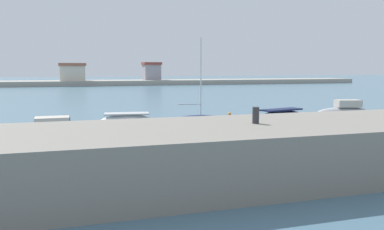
# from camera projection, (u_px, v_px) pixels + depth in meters

# --- Properties ---
(ground_plane) EXTENTS (400.00, 400.00, 0.00)m
(ground_plane) POSITION_uv_depth(u_px,v_px,m) (301.00, 142.00, 23.93)
(ground_plane) COLOR slate
(seawall_embankment) EXTENTS (93.32, 6.37, 2.16)m
(seawall_embankment) POSITION_uv_depth(u_px,v_px,m) (379.00, 142.00, 17.99)
(seawall_embankment) COLOR gray
(seawall_embankment) RESTS_ON ground
(mooring_bollard) EXTENTS (0.27, 0.27, 0.66)m
(mooring_bollard) POSITION_uv_depth(u_px,v_px,m) (256.00, 115.00, 16.14)
(mooring_bollard) COLOR #2D2D33
(mooring_bollard) RESTS_ON seawall_embankment
(moored_boat_0) EXTENTS (4.86, 1.99, 1.52)m
(moored_boat_0) POSITION_uv_depth(u_px,v_px,m) (47.00, 133.00, 23.72)
(moored_boat_0) COLOR #9E9EA3
(moored_boat_0) RESTS_ON ground
(moored_boat_1) EXTENTS (4.05, 1.95, 1.20)m
(moored_boat_1) POSITION_uv_depth(u_px,v_px,m) (127.00, 122.00, 28.85)
(moored_boat_1) COLOR white
(moored_boat_1) RESTS_ON ground
(moored_boat_2) EXTENTS (3.94, 2.18, 6.68)m
(moored_boat_2) POSITION_uv_depth(u_px,v_px,m) (200.00, 119.00, 31.37)
(moored_boat_2) COLOR navy
(moored_boat_2) RESTS_ON ground
(moored_boat_3) EXTENTS (4.63, 2.52, 1.17)m
(moored_boat_3) POSITION_uv_depth(u_px,v_px,m) (281.00, 116.00, 32.04)
(moored_boat_3) COLOR navy
(moored_boat_3) RESTS_ON ground
(moored_boat_4) EXTENTS (5.11, 2.71, 1.66)m
(moored_boat_4) POSITION_uv_depth(u_px,v_px,m) (345.00, 111.00, 34.82)
(moored_boat_4) COLOR #9E9EA3
(moored_boat_4) RESTS_ON ground
(mooring_buoy_1) EXTENTS (0.40, 0.40, 0.40)m
(mooring_buoy_1) POSITION_uv_depth(u_px,v_px,m) (155.00, 136.00, 24.93)
(mooring_buoy_1) COLOR yellow
(mooring_buoy_1) RESTS_ON ground
(mooring_buoy_2) EXTENTS (0.32, 0.32, 0.32)m
(mooring_buoy_2) POSITION_uv_depth(u_px,v_px,m) (112.00, 136.00, 25.32)
(mooring_buoy_2) COLOR red
(mooring_buoy_2) RESTS_ON ground
(mooring_buoy_4) EXTENTS (0.30, 0.30, 0.30)m
(mooring_buoy_4) POSITION_uv_depth(u_px,v_px,m) (230.00, 114.00, 37.52)
(mooring_buoy_4) COLOR orange
(mooring_buoy_4) RESTS_ON ground
(distant_shoreline) EXTENTS (138.34, 11.94, 7.94)m
(distant_shoreline) POSITION_uv_depth(u_px,v_px,m) (83.00, 79.00, 103.62)
(distant_shoreline) COLOR #9E998C
(distant_shoreline) RESTS_ON ground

